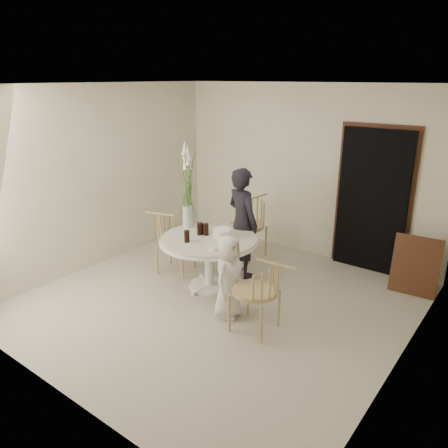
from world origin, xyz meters
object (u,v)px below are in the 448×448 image
Objects in this scene: table at (209,246)px; birthday_cake at (222,233)px; boy at (228,277)px; chair_left at (168,234)px; girl at (242,223)px; chair_far at (252,218)px; flower_vase at (188,187)px; chair_right at (265,286)px.

birthday_cake is at bearing 39.29° from table.
birthday_cake is (-0.52, 0.56, 0.27)m from boy.
table is 0.81m from boy.
boy is (1.50, -0.52, -0.06)m from chair_left.
girl is at bearing 17.14° from boy.
chair_far is 1.30m from birthday_cake.
boy is 0.84× the size of flower_vase.
chair_far is 3.86× the size of birthday_cake.
chair_left is at bearing -161.27° from flower_vase.
chair_left is (-2.05, 0.58, -0.01)m from chair_right.
chair_left is at bearing -177.62° from birthday_cake.
flower_vase is at bearing -87.14° from chair_left.
chair_left is 0.56× the size of girl.
girl is 1.23m from boy.
chair_far is at bearing -42.39° from chair_left.
boy is at bearing -34.25° from table.
birthday_cake is at bearing -123.23° from chair_right.
birthday_cake is 0.20× the size of flower_vase.
boy reaches higher than birthday_cake.
birthday_cake is at bearing -70.85° from chair_far.
table is at bearing -115.90° from chair_right.
flower_vase is at bearing 52.82° from girl.
flower_vase is at bearing 160.63° from table.
table is 0.89m from flower_vase.
boy reaches higher than chair_right.
table is 5.33× the size of birthday_cake.
chair_far is 1.44m from chair_left.
boy reaches higher than chair_left.
chair_right is at bearing -121.75° from chair_left.
chair_left is at bearing 175.08° from table.
chair_far is at bearing -145.96° from chair_right.
girl reaches higher than chair_right.
chair_left is 0.81m from flower_vase.
chair_right is 1.26m from birthday_cake.
girl is 1.54× the size of boy.
chair_far is at bearing 74.87° from flower_vase.
chair_right is at bearing 152.33° from girl.
chair_left is (-0.84, 0.07, -0.04)m from table.
boy is at bearing -47.14° from birthday_cake.
boy is (0.66, -0.45, -0.10)m from table.
flower_vase is (-1.18, 0.63, 0.80)m from boy.
girl is at bearing 34.55° from flower_vase.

